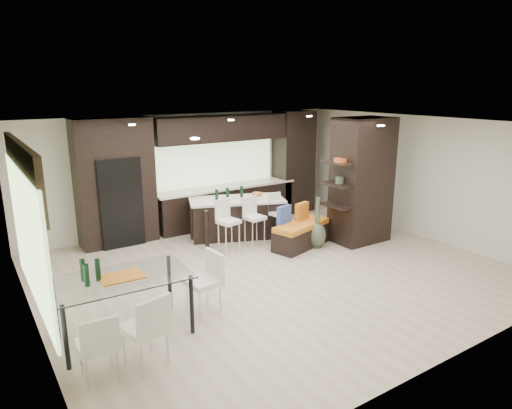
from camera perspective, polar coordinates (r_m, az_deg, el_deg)
ground at (r=8.57m, az=2.23°, el=-8.32°), size 8.00×8.00×0.00m
back_wall at (r=11.10m, az=-8.26°, el=4.19°), size 8.00×0.02×2.70m
left_wall at (r=6.74m, az=-26.65°, el=-4.21°), size 0.02×7.00×2.70m
right_wall at (r=10.91m, az=19.71°, el=3.29°), size 0.02×7.00×2.70m
ceiling at (r=7.91m, az=2.42°, el=9.98°), size 8.00×7.00×0.02m
window_left at (r=6.93m, az=-26.54°, el=-3.69°), size 0.04×3.20×1.90m
window_back at (r=11.30m, az=-5.45°, el=5.49°), size 3.40×0.04×1.20m
stone_accent at (r=6.73m, az=-27.16°, el=3.64°), size 0.08×3.00×0.80m
ceiling_spots at (r=8.12m, az=1.38°, el=9.97°), size 4.00×3.00×0.02m
back_cabinetry at (r=11.03m, az=-5.18°, el=4.22°), size 6.80×0.68×2.70m
refrigerator at (r=10.19m, az=-16.96°, el=0.44°), size 0.90×0.68×1.90m
partition_column at (r=10.11m, az=13.07°, el=2.92°), size 1.20×0.80×2.70m
kitchen_island at (r=10.34m, az=-2.39°, el=-1.65°), size 2.28×1.61×0.87m
stool_left at (r=9.42m, az=-3.42°, el=-3.31°), size 0.47×0.47×0.88m
stool_mid at (r=9.75m, az=-0.16°, el=-2.74°), size 0.42×0.42×0.85m
stool_right at (r=10.10m, az=2.90°, el=-2.16°), size 0.42×0.42×0.84m
bench at (r=9.75m, az=5.67°, el=-3.78°), size 1.48×0.90×0.53m
floor_vase at (r=9.67m, az=7.65°, el=-2.29°), size 0.49×0.49×1.09m
dining_table at (r=6.61m, az=-16.19°, el=-12.15°), size 1.83×1.07×0.86m
chair_near at (r=5.91m, az=-13.70°, el=-15.26°), size 0.58×0.58×0.89m
chair_far at (r=5.83m, az=-19.15°, el=-16.67°), size 0.45×0.45×0.80m
chair_end at (r=7.00m, az=-6.60°, el=-10.06°), size 0.51×0.51×0.86m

